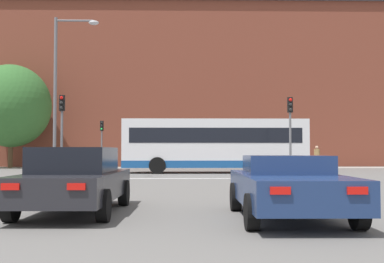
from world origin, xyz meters
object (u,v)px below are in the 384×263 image
Objects in this scene: car_saloon_left at (75,179)px; traffic_light_near_left at (62,122)px; car_roadster_right at (288,186)px; traffic_light_far_left at (102,136)px; pedestrian_walking_west at (317,155)px; pedestrian_walking_east at (159,155)px; bus_crossing_lead at (215,144)px; street_lamp_junction at (62,81)px; pedestrian_waiting at (245,156)px; traffic_light_far_right at (260,137)px; traffic_light_near_right at (290,123)px.

traffic_light_near_left is (-3.72, 13.70, 2.08)m from car_saloon_left.
car_roadster_right is 30.21m from traffic_light_far_left.
traffic_light_near_left is 2.36× the size of pedestrian_walking_west.
car_saloon_left is 1.03× the size of car_roadster_right.
pedestrian_walking_east is at bearing 33.86° from pedestrian_walking_west.
street_lamp_junction is (-7.96, -5.96, 3.06)m from bus_crossing_lead.
bus_crossing_lead is at bearing 33.44° from traffic_light_near_left.
bus_crossing_lead is at bearing -46.17° from traffic_light_far_left.
traffic_light_far_left is 11.61m from pedestrian_waiting.
traffic_light_near_right is at bearing -92.25° from traffic_light_far_right.
bus_crossing_lead is 12.23m from traffic_light_far_left.
pedestrian_walking_east is (-8.05, 1.01, -1.44)m from traffic_light_far_right.
bus_crossing_lead reaches higher than pedestrian_walking_west.
street_lamp_junction is (0.49, -14.76, 2.28)m from traffic_light_far_left.
traffic_light_near_left is at bearing 106.28° from car_saloon_left.
car_saloon_left is 4.64m from car_roadster_right.
car_roadster_right is 15.98m from traffic_light_near_right.
pedestrian_waiting is (11.01, 14.65, -3.85)m from street_lamp_junction.
car_saloon_left is at bearing -134.59° from pedestrian_waiting.
traffic_light_far_right reaches higher than pedestrian_waiting.
traffic_light_far_left is 4.89m from pedestrian_walking_east.
street_lamp_junction reaches higher than traffic_light_near_left.
car_saloon_left is 1.10× the size of traffic_light_near_left.
traffic_light_far_left is 2.16× the size of pedestrian_walking_east.
street_lamp_junction reaches higher than car_roadster_right.
traffic_light_near_right is at bearing 112.86° from pedestrian_walking_east.
traffic_light_near_left is (-8.11, -5.35, 1.05)m from bus_crossing_lead.
street_lamp_junction reaches higher than pedestrian_walking_west.
traffic_light_near_left is 18.04m from pedestrian_waiting.
bus_crossing_lead is 10.31m from pedestrian_walking_east.
traffic_light_near_right is at bearing 3.35° from traffic_light_near_left.
traffic_light_near_left is 14.16m from traffic_light_far_left.
street_lamp_junction is (0.15, -0.60, 2.02)m from traffic_light_near_left.
car_roadster_right is at bearing -73.47° from traffic_light_far_left.
traffic_light_far_left is at bearing 91.92° from street_lamp_junction.
bus_crossing_lead is at bearing 36.82° from street_lamp_junction.
pedestrian_walking_east is at bearing 90.03° from car_saloon_left.
bus_crossing_lead is at bearing 128.23° from traffic_light_near_right.
bus_crossing_lead is 9.77m from traffic_light_near_left.
traffic_light_near_left reaches higher than bus_crossing_lead.
traffic_light_far_left is at bearing 149.90° from pedestrian_waiting.
car_roadster_right is 28.94m from pedestrian_waiting.
traffic_light_near_right is at bearing -141.77° from bus_crossing_lead.
traffic_light_far_left is at bearing 37.05° from pedestrian_walking_west.
car_roadster_right is 2.52× the size of pedestrian_walking_west.
traffic_light_far_left reaches higher than traffic_light_far_right.
pedestrian_walking_east is (-6.92, 0.84, 0.04)m from pedestrian_waiting.
traffic_light_far_right reaches higher than car_roadster_right.
traffic_light_far_right is 19.05m from street_lamp_junction.
traffic_light_near_left is 1.11× the size of traffic_light_far_left.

